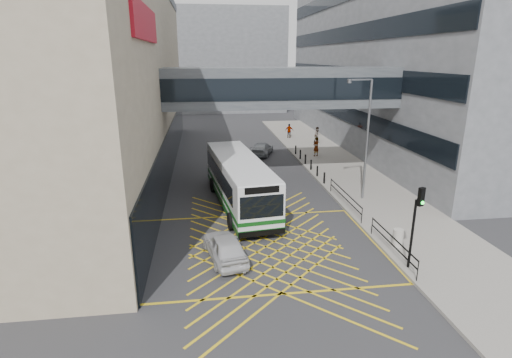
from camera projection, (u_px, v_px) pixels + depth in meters
name	position (u px, v px, depth m)	size (l,w,h in m)	color
ground	(266.00, 247.00, 21.45)	(120.00, 120.00, 0.00)	#333335
building_whsmith	(14.00, 80.00, 32.00)	(24.17, 42.00, 16.00)	tan
building_right	(446.00, 55.00, 44.26)	(24.09, 44.00, 20.00)	slate
building_far	(207.00, 61.00, 75.40)	(28.00, 16.00, 18.00)	slate
skybridge	(281.00, 87.00, 30.99)	(20.00, 4.10, 3.00)	#494E53
pavement	(337.00, 167.00, 36.77)	(6.00, 54.00, 0.16)	gray
box_junction	(266.00, 247.00, 21.45)	(12.00, 9.00, 0.01)	gold
bus	(239.00, 180.00, 27.03)	(4.10, 12.00, 3.30)	silver
car_white	(225.00, 246.00, 19.98)	(1.79, 4.37, 1.39)	silver
car_dark	(228.00, 176.00, 31.74)	(1.66, 4.24, 1.33)	black
car_silver	(262.00, 148.00, 41.32)	(1.84, 4.35, 1.35)	#94989C
traffic_light	(417.00, 217.00, 18.21)	(0.33, 0.48, 4.06)	black
street_lamp	(365.00, 133.00, 26.91)	(1.88, 0.53, 8.26)	slate
litter_bin	(398.00, 238.00, 21.08)	(0.54, 0.54, 0.94)	#ADA89E
kerb_railings	(364.00, 214.00, 23.65)	(0.05, 12.54, 1.00)	black
bollards	(308.00, 162.00, 36.27)	(0.14, 10.14, 0.90)	black
pedestrian_a	(316.00, 147.00, 40.05)	(0.76, 0.55, 1.92)	gray
pedestrian_b	(317.00, 135.00, 46.17)	(0.90, 0.52, 1.84)	gray
pedestrian_c	(289.00, 131.00, 49.12)	(1.02, 0.49, 1.72)	gray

